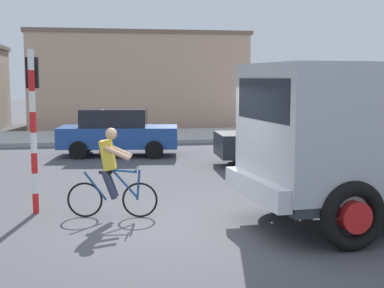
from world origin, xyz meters
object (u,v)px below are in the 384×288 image
(traffic_light_pole, at_px, (33,108))
(car_white_mid, at_px, (281,139))
(cyclist, at_px, (111,173))
(car_red_near, at_px, (117,132))
(pedestrian_near_kerb, at_px, (102,133))

(traffic_light_pole, distance_m, car_white_mid, 8.37)
(cyclist, bearing_deg, car_red_near, 86.23)
(cyclist, distance_m, traffic_light_pole, 2.01)
(car_red_near, height_order, pedestrian_near_kerb, pedestrian_near_kerb)
(cyclist, relative_size, car_white_mid, 0.42)
(traffic_light_pole, bearing_deg, cyclist, -25.15)
(cyclist, relative_size, pedestrian_near_kerb, 1.06)
(car_red_near, bearing_deg, traffic_light_pole, -104.56)
(cyclist, distance_m, car_white_mid, 7.60)
(car_red_near, distance_m, car_white_mid, 5.68)
(cyclist, height_order, pedestrian_near_kerb, cyclist)
(traffic_light_pole, distance_m, car_red_near, 8.12)
(traffic_light_pole, xyz_separation_m, car_white_mid, (6.81, 4.71, -1.25))
(car_white_mid, height_order, pedestrian_near_kerb, pedestrian_near_kerb)
(traffic_light_pole, height_order, pedestrian_near_kerb, traffic_light_pole)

